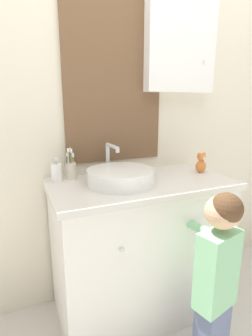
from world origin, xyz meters
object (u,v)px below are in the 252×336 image
Objects in this scene: sink_basin at (121,176)px; toothbrush_holder at (71,170)px; child_figure at (216,272)px; soap_dispenser at (57,172)px; teddy_bear at (201,163)px.

sink_basin reaches higher than toothbrush_holder.
toothbrush_holder is (-0.24, 0.21, 0.01)m from sink_basin.
toothbrush_holder is at bearing 138.56° from sink_basin.
child_figure is (0.28, -0.50, -0.37)m from sink_basin.
sink_basin is at bearing -30.14° from soap_dispenser.
child_figure is (0.60, -0.68, -0.38)m from soap_dispenser.
sink_basin is 0.58m from teddy_bear.
sink_basin is 2.98× the size of soap_dispenser.
teddy_bear is (0.30, 0.52, 0.39)m from child_figure.
child_figure is 0.72m from teddy_bear.
sink_basin is 0.46× the size of child_figure.
soap_dispenser is at bearing 131.43° from child_figure.
soap_dispenser reaches higher than child_figure.
toothbrush_holder is 1.31× the size of soap_dispenser.
child_figure is at bearing -119.96° from teddy_bear.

